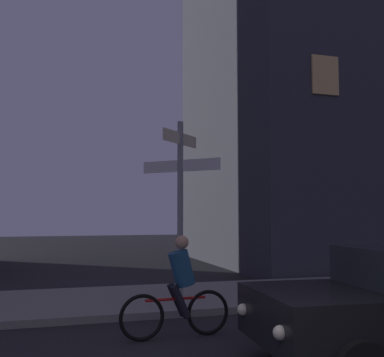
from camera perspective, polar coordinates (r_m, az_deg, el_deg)
name	(u,v)px	position (r m, az deg, el deg)	size (l,w,h in m)	color
sidewalk_kerb	(126,301)	(10.44, -8.28, -14.82)	(40.00, 3.34, 0.14)	gray
signpost	(180,195)	(9.31, -1.47, -2.04)	(1.29, 1.29, 3.72)	gray
cyclist	(179,290)	(7.50, -1.65, -13.70)	(1.82, 0.35, 1.61)	black
building_right_block	(336,32)	(21.72, 17.50, 16.98)	(11.16, 9.65, 19.65)	#383842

